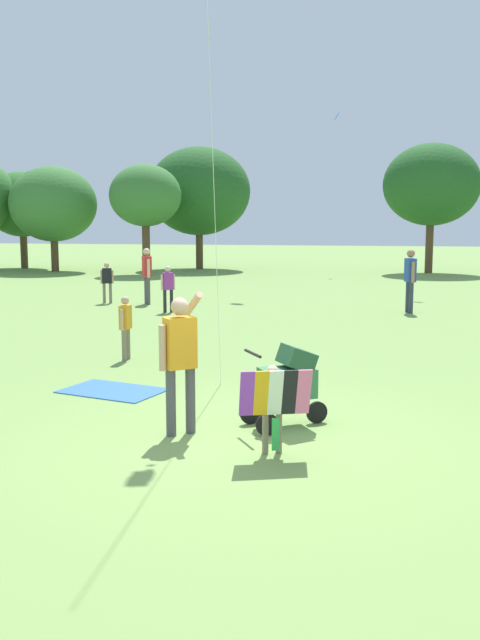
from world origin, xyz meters
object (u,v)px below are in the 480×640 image
at_px(person_kid_running, 410,276).
at_px(person_back_turned, 126,323).
at_px(picnic_blanket, 113,391).
at_px(stroller, 289,379).
at_px(person_adult_flyer, 180,353).
at_px(person_red_shirt, 147,271).
at_px(person_couple_left, 107,279).
at_px(person_sitting_far, 168,285).
at_px(child_with_butterfly_kite, 273,400).

height_order(person_kid_running, person_back_turned, person_kid_running).
distance_m(person_kid_running, picnic_blanket, 11.18).
bearing_deg(stroller, person_adult_flyer, -155.86).
height_order(person_red_shirt, person_couple_left, person_red_shirt).
bearing_deg(person_couple_left, person_kid_running, -4.01).
bearing_deg(person_couple_left, person_adult_flyer, -65.77).
xyz_separation_m(stroller, person_red_shirt, (-5.62, 12.00, 0.38)).
height_order(person_adult_flyer, stroller, person_adult_flyer).
bearing_deg(person_sitting_far, stroller, -66.44).
bearing_deg(person_kid_running, person_sitting_far, -170.23).
xyz_separation_m(person_sitting_far, person_kid_running, (6.52, 1.12, 0.27)).
height_order(person_couple_left, picnic_blanket, person_couple_left).
bearing_deg(person_back_turned, person_kid_running, 54.64).
bearing_deg(person_kid_running, person_couple_left, 175.99).
xyz_separation_m(child_with_butterfly_kite, person_sitting_far, (-4.42, 11.35, 0.14)).
xyz_separation_m(stroller, picnic_blanket, (-2.80, 1.36, -0.60)).
bearing_deg(person_back_turned, person_red_shirt, 104.95).
height_order(person_couple_left, person_back_turned, person_couple_left).
distance_m(stroller, person_kid_running, 11.56).
xyz_separation_m(child_with_butterfly_kite, person_couple_left, (-6.84, 13.10, 0.11)).
bearing_deg(child_with_butterfly_kite, stroller, 87.59).
bearing_deg(person_adult_flyer, child_with_butterfly_kite, -24.79).
bearing_deg(person_couple_left, person_sitting_far, -35.91).
relative_size(person_red_shirt, person_couple_left, 1.35).
distance_m(person_couple_left, picnic_blanket, 11.42).
xyz_separation_m(stroller, person_kid_running, (2.05, 11.37, 0.41)).
bearing_deg(picnic_blanket, person_adult_flyer, -50.68).
bearing_deg(person_red_shirt, person_kid_running, -4.68).
bearing_deg(child_with_butterfly_kite, person_back_turned, 124.98).
bearing_deg(person_adult_flyer, picnic_blanket, 129.32).
bearing_deg(stroller, person_back_turned, 132.68).
distance_m(person_kid_running, person_back_turned, 9.43).
height_order(person_adult_flyer, person_kid_running, person_kid_running).
bearing_deg(picnic_blanket, person_couple_left, 110.99).
bearing_deg(picnic_blanket, person_kid_running, 64.13).
bearing_deg(person_couple_left, stroller, -60.15).
bearing_deg(stroller, person_couple_left, 119.85).
height_order(person_adult_flyer, person_back_turned, person_adult_flyer).
relative_size(person_red_shirt, person_back_turned, 1.44).
height_order(person_adult_flyer, person_couple_left, person_adult_flyer).
relative_size(child_with_butterfly_kite, person_couple_left, 0.80).
bearing_deg(person_back_turned, person_couple_left, 112.76).
bearing_deg(person_red_shirt, child_with_butterfly_kite, -66.96).
relative_size(person_adult_flyer, person_kid_running, 1.00).
bearing_deg(person_adult_flyer, person_back_turned, 117.01).
bearing_deg(person_sitting_far, person_adult_flyer, -73.34).
bearing_deg(stroller, person_red_shirt, 115.09).
bearing_deg(stroller, picnic_blanket, 154.17).
xyz_separation_m(person_adult_flyer, person_back_turned, (-2.16, 4.24, -0.31)).
relative_size(person_adult_flyer, person_back_turned, 1.48).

